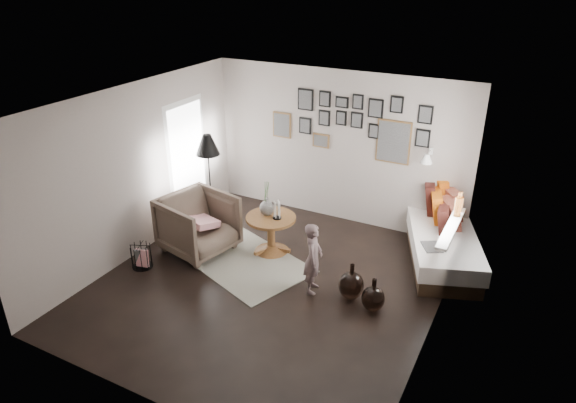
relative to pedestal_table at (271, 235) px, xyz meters
The scene contains 23 objects.
ground 0.97m from the pedestal_table, 63.33° to the right, with size 4.80×4.80×0.00m, color black.
wall_back 1.92m from the pedestal_table, 75.25° to the left, with size 4.50×4.50×0.00m, color #9E928A.
wall_front 3.41m from the pedestal_table, 82.68° to the right, with size 4.50×4.50×0.00m, color #9E928A.
wall_left 2.26m from the pedestal_table, 155.79° to the right, with size 4.80×4.80×0.00m, color #9E928A.
wall_right 2.97m from the pedestal_table, 17.21° to the right, with size 4.80×4.80×0.00m, color #9E928A.
ceiling 2.50m from the pedestal_table, 63.33° to the right, with size 4.80×4.80×0.00m, color white.
door_left 2.01m from the pedestal_table, 168.37° to the left, with size 0.00×2.14×2.14m.
window_right 2.72m from the pedestal_table, 11.26° to the left, with size 0.15×1.32×1.30m.
gallery_wall 2.25m from the pedestal_table, 65.74° to the left, with size 2.74×0.03×1.08m.
wall_sconce 2.64m from the pedestal_table, 33.67° to the left, with size 0.18×0.36×0.16m.
rug 0.58m from the pedestal_table, 108.37° to the right, with size 1.84×1.29×0.01m, color silver.
pedestal_table is the anchor object (origin of this frame).
vase 0.50m from the pedestal_table, 165.96° to the left, with size 0.22×0.22×0.55m.
candles 0.48m from the pedestal_table, ahead, with size 0.13×0.13×0.29m.
daybed 2.64m from the pedestal_table, 24.00° to the left, with size 1.59×2.31×1.05m.
magazine_on_daybed 2.41m from the pedestal_table, 10.11° to the left, with size 0.24×0.32×0.02m, color black.
armchair 1.14m from the pedestal_table, 154.27° to the right, with size 0.98×1.01×0.92m, color brown.
armchair_cushion 1.09m from the pedestal_table, 155.97° to the right, with size 0.42×0.42×0.10m, color white.
floor_lamp 1.73m from the pedestal_table, 169.63° to the left, with size 0.39×0.39×1.66m.
magazine_basket 1.97m from the pedestal_table, 139.23° to the right, with size 0.38×0.38×0.36m.
demijohn_large 1.66m from the pedestal_table, 20.42° to the right, with size 0.35×0.35×0.52m.
demijohn_small 2.03m from the pedestal_table, 20.15° to the right, with size 0.31×0.31×0.47m.
child 1.23m from the pedestal_table, 32.72° to the right, with size 0.37×0.25×1.03m, color #624D4E.
Camera 1 is at (3.04, -5.24, 4.15)m, focal length 32.00 mm.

